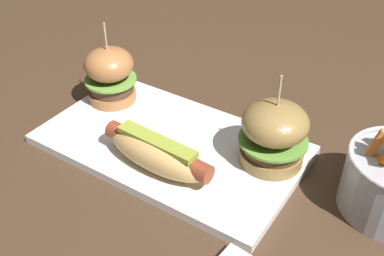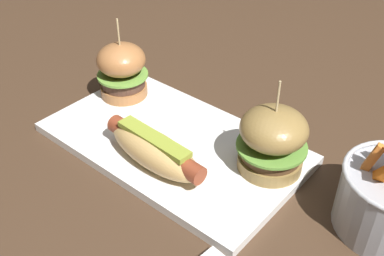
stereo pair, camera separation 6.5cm
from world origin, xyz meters
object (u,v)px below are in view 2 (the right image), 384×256
object	(u,v)px
platter_main	(173,143)
hot_dog	(154,150)
slider_left	(122,70)
slider_right	(272,140)

from	to	relation	value
platter_main	hot_dog	xyz separation A→B (m)	(0.02, -0.06, 0.03)
slider_left	slider_right	world-z (taller)	same
platter_main	slider_left	bearing A→B (deg)	164.56
hot_dog	slider_right	bearing A→B (deg)	38.27
platter_main	slider_right	size ratio (longest dim) A/B	2.81
slider_left	slider_right	xyz separation A→B (m)	(0.30, -0.00, -0.00)
hot_dog	slider_left	distance (m)	0.20
slider_left	slider_right	size ratio (longest dim) A/B	1.00
slider_left	hot_dog	bearing A→B (deg)	-30.37
platter_main	slider_right	distance (m)	0.16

